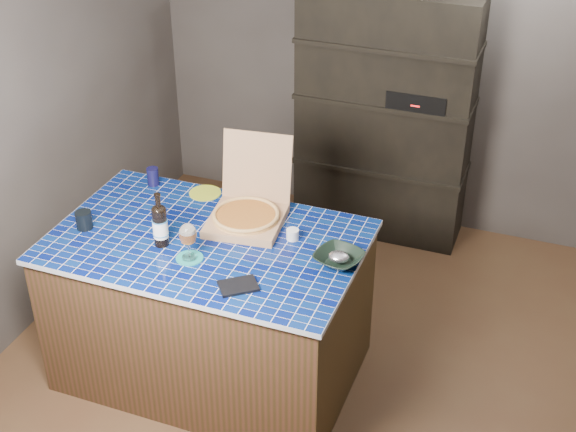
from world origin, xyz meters
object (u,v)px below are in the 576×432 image
at_px(pizza_box, 247,213).
at_px(dvd_case, 238,286).
at_px(wine_glass, 188,235).
at_px(bowl, 339,258).
at_px(kitchen_island, 211,307).
at_px(mead_bottle, 160,225).

distance_m(pizza_box, dvd_case, 0.60).
bearing_deg(wine_glass, bowl, 17.43).
bearing_deg(pizza_box, kitchen_island, -126.79).
xyz_separation_m(pizza_box, mead_bottle, (-0.34, -0.36, 0.06)).
distance_m(wine_glass, dvd_case, 0.38).
xyz_separation_m(mead_bottle, wine_glass, (0.20, -0.07, 0.02)).
distance_m(pizza_box, wine_glass, 0.46).
xyz_separation_m(wine_glass, dvd_case, (0.33, -0.14, -0.14)).
relative_size(mead_bottle, dvd_case, 1.67).
distance_m(kitchen_island, dvd_case, 0.65).
height_order(kitchen_island, dvd_case, dvd_case).
distance_m(kitchen_island, bowl, 0.87).
height_order(kitchen_island, bowl, bowl).
bearing_deg(bowl, dvd_case, -137.28).
height_order(pizza_box, mead_bottle, pizza_box).
xyz_separation_m(pizza_box, dvd_case, (0.19, -0.57, -0.05)).
relative_size(kitchen_island, bowl, 6.94).
bearing_deg(dvd_case, pizza_box, 160.72).
bearing_deg(mead_bottle, kitchen_island, 32.43).
distance_m(kitchen_island, mead_bottle, 0.62).
xyz_separation_m(mead_bottle, bowl, (0.92, 0.16, -0.09)).
bearing_deg(wine_glass, pizza_box, 72.02).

